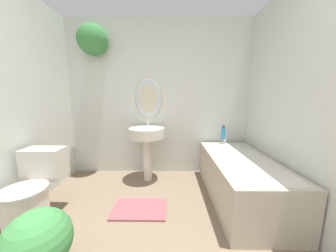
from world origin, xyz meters
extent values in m
cube|color=silver|center=(0.00, 2.49, 1.20)|extent=(2.92, 0.06, 2.40)
ellipsoid|color=beige|center=(-0.16, 2.45, 1.21)|extent=(0.41, 0.02, 0.63)
ellipsoid|color=silver|center=(-0.16, 2.44, 1.21)|extent=(0.37, 0.01, 0.59)
cylinder|color=#47474C|center=(-0.92, 2.33, 2.14)|extent=(0.19, 0.19, 0.11)
sphere|color=#3D8442|center=(-0.92, 2.33, 2.04)|extent=(0.42, 0.42, 0.42)
cube|color=silver|center=(1.43, 1.23, 1.20)|extent=(0.06, 2.58, 2.40)
cylinder|color=beige|center=(-1.14, 1.17, 0.19)|extent=(0.36, 0.36, 0.39)
cylinder|color=#B1ADA0|center=(-1.14, 1.17, 0.40)|extent=(0.39, 0.39, 0.02)
cube|color=beige|center=(-1.14, 1.46, 0.54)|extent=(0.39, 0.21, 0.32)
cylinder|color=beige|center=(-0.16, 2.17, 0.33)|extent=(0.12, 0.12, 0.65)
cylinder|color=beige|center=(-0.16, 2.17, 0.72)|extent=(0.51, 0.51, 0.14)
cylinder|color=silver|center=(-0.16, 2.31, 0.84)|extent=(0.02, 0.02, 0.10)
cube|color=#B2A893|center=(1.03, 1.69, 0.26)|extent=(0.71, 1.44, 0.52)
cube|color=beige|center=(1.03, 1.69, 0.50)|extent=(0.61, 1.34, 0.04)
cylinder|color=silver|center=(1.03, 2.31, 0.56)|extent=(0.04, 0.04, 0.08)
cylinder|color=#2D84C6|center=(1.00, 2.33, 0.69)|extent=(0.06, 0.06, 0.18)
cylinder|color=black|center=(1.00, 2.33, 0.79)|extent=(0.03, 0.03, 0.02)
sphere|color=#3D8442|center=(-0.65, 0.69, 0.33)|extent=(0.40, 0.40, 0.40)
cube|color=#934C51|center=(-0.16, 1.46, 0.01)|extent=(0.58, 0.36, 0.02)
camera|label=1|loc=(0.18, -0.22, 1.22)|focal=18.00mm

